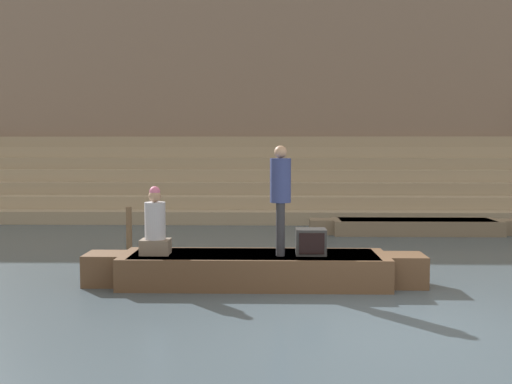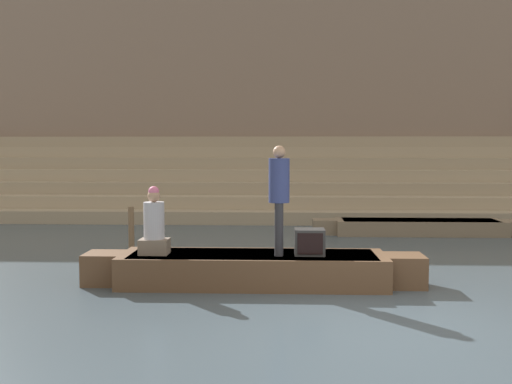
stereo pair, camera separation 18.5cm
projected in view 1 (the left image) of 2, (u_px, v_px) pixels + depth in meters
ground_plane at (389, 323)px, 7.46m from camera, size 120.00×120.00×0.00m
ghat_steps at (315, 186)px, 20.09m from camera, size 36.00×5.16×2.59m
back_wall at (310, 83)px, 22.25m from camera, size 34.20×1.28×9.24m
rowboat_main at (254, 268)px, 9.55m from camera, size 5.41×1.31×0.50m
person_standing at (280, 192)px, 9.37m from camera, size 0.33×0.33×1.72m
person_rowing at (155, 227)px, 9.45m from camera, size 0.46×0.36×1.08m
tv_set at (311, 242)px, 9.45m from camera, size 0.47×0.39×0.41m
moored_boat_shore at (416, 226)px, 15.20m from camera, size 5.38×1.04×0.37m
mooring_post at (129, 228)px, 12.93m from camera, size 0.12×0.12×0.91m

